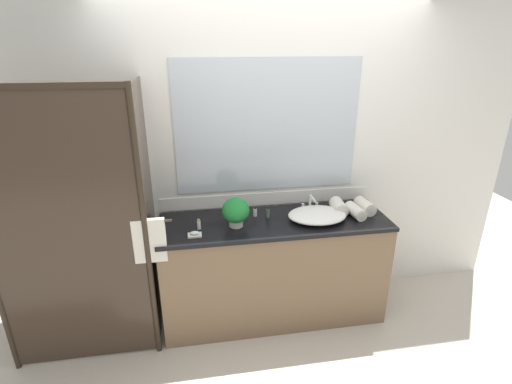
% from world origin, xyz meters
% --- Properties ---
extents(ground_plane, '(8.00, 8.00, 0.00)m').
position_xyz_m(ground_plane, '(0.00, 0.00, 0.00)').
color(ground_plane, beige).
extents(wall_back_with_mirror, '(4.40, 0.06, 2.60)m').
position_xyz_m(wall_back_with_mirror, '(0.00, 0.34, 1.31)').
color(wall_back_with_mirror, silver).
rests_on(wall_back_with_mirror, ground_plane).
extents(vanity_cabinet, '(1.80, 0.58, 0.90)m').
position_xyz_m(vanity_cabinet, '(0.00, 0.01, 0.45)').
color(vanity_cabinet, brown).
rests_on(vanity_cabinet, ground_plane).
extents(shower_enclosure, '(1.20, 0.59, 2.00)m').
position_xyz_m(shower_enclosure, '(-1.28, -0.19, 1.02)').
color(shower_enclosure, '#2D2319').
rests_on(shower_enclosure, ground_plane).
extents(sink_basin, '(0.46, 0.35, 0.08)m').
position_xyz_m(sink_basin, '(0.33, -0.04, 0.94)').
color(sink_basin, white).
rests_on(sink_basin, vanity_cabinet).
extents(faucet, '(0.17, 0.15, 0.14)m').
position_xyz_m(faucet, '(0.33, 0.15, 0.95)').
color(faucet, silver).
rests_on(faucet, vanity_cabinet).
extents(potted_plant, '(0.21, 0.21, 0.23)m').
position_xyz_m(potted_plant, '(-0.31, -0.05, 1.02)').
color(potted_plant, beige).
rests_on(potted_plant, vanity_cabinet).
extents(soap_dish, '(0.10, 0.07, 0.04)m').
position_xyz_m(soap_dish, '(-0.63, -0.16, 0.91)').
color(soap_dish, silver).
rests_on(soap_dish, vanity_cabinet).
extents(amenity_bottle_lotion, '(0.03, 0.03, 0.08)m').
position_xyz_m(amenity_bottle_lotion, '(-0.14, 0.11, 0.94)').
color(amenity_bottle_lotion, silver).
rests_on(amenity_bottle_lotion, vanity_cabinet).
extents(amenity_bottle_conditioner, '(0.03, 0.03, 0.10)m').
position_xyz_m(amenity_bottle_conditioner, '(-0.04, 0.06, 0.95)').
color(amenity_bottle_conditioner, '#4C7056').
rests_on(amenity_bottle_conditioner, vanity_cabinet).
extents(amenity_bottle_shampoo, '(0.03, 0.03, 0.08)m').
position_xyz_m(amenity_bottle_shampoo, '(-0.59, -0.05, 0.94)').
color(amenity_bottle_shampoo, silver).
rests_on(amenity_bottle_shampoo, vanity_cabinet).
extents(rolled_towel_near_edge, '(0.12, 0.20, 0.11)m').
position_xyz_m(rolled_towel_near_edge, '(0.76, 0.03, 0.95)').
color(rolled_towel_near_edge, silver).
rests_on(rolled_towel_near_edge, vanity_cabinet).
extents(rolled_towel_middle, '(0.12, 0.22, 0.10)m').
position_xyz_m(rolled_towel_middle, '(0.65, -0.04, 0.95)').
color(rolled_towel_middle, silver).
rests_on(rolled_towel_middle, vanity_cabinet).
extents(rolled_towel_far_edge, '(0.13, 0.20, 0.11)m').
position_xyz_m(rolled_towel_far_edge, '(0.54, 0.05, 0.96)').
color(rolled_towel_far_edge, silver).
rests_on(rolled_towel_far_edge, vanity_cabinet).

